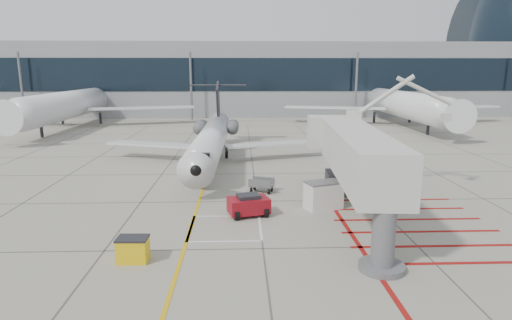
{
  "coord_description": "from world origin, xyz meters",
  "views": [
    {
      "loc": [
        -1.07,
        -24.3,
        8.93
      ],
      "look_at": [
        0.0,
        6.0,
        2.5
      ],
      "focal_mm": 30.0,
      "sensor_mm": 36.0,
      "label": 1
    }
  ],
  "objects_px": {
    "regional_jet": "(208,129)",
    "jet_bridge": "(359,163)",
    "spill_bin": "(133,249)",
    "pushback_tug": "(249,204)"
  },
  "relations": [
    {
      "from": "regional_jet",
      "to": "spill_bin",
      "type": "relative_size",
      "value": 20.06
    },
    {
      "from": "pushback_tug",
      "to": "spill_bin",
      "type": "xyz_separation_m",
      "value": [
        -5.59,
        -6.32,
        -0.11
      ]
    },
    {
      "from": "regional_jet",
      "to": "spill_bin",
      "type": "height_order",
      "value": "regional_jet"
    },
    {
      "from": "jet_bridge",
      "to": "spill_bin",
      "type": "xyz_separation_m",
      "value": [
        -11.95,
        -4.86,
        -3.01
      ]
    },
    {
      "from": "pushback_tug",
      "to": "regional_jet",
      "type": "bearing_deg",
      "value": 89.79
    },
    {
      "from": "regional_jet",
      "to": "pushback_tug",
      "type": "relative_size",
      "value": 11.38
    },
    {
      "from": "pushback_tug",
      "to": "spill_bin",
      "type": "bearing_deg",
      "value": -146.3
    },
    {
      "from": "regional_jet",
      "to": "spill_bin",
      "type": "bearing_deg",
      "value": -95.72
    },
    {
      "from": "regional_jet",
      "to": "jet_bridge",
      "type": "height_order",
      "value": "regional_jet"
    },
    {
      "from": "spill_bin",
      "to": "regional_jet",
      "type": "bearing_deg",
      "value": 85.28
    }
  ]
}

